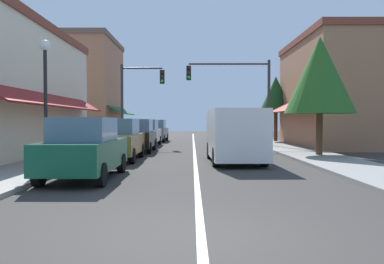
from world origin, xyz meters
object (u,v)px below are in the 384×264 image
Objects in this scene: parked_car_distant_left at (157,131)px; van_in_lane at (236,134)px; tree_right_near at (322,75)px; tree_right_far at (278,94)px; traffic_signal_mast_arm at (241,87)px; parked_car_third_left at (139,136)px; parked_car_far_left at (147,133)px; traffic_signal_left_corner at (138,92)px; parked_car_second_left at (120,140)px; parked_car_nearest_left at (87,149)px; street_lamp_left_near at (47,82)px.

van_in_lane is (4.67, -15.60, 0.27)m from parked_car_distant_left.
tree_right_far is at bearing 86.97° from tree_right_near.
traffic_signal_mast_arm is at bearing 112.37° from tree_right_near.
parked_car_third_left and parked_car_far_left have the same top height.
traffic_signal_left_corner is at bearing -173.30° from parked_car_far_left.
traffic_signal_left_corner is at bearing 93.68° from parked_car_second_left.
van_in_lane is 0.94× the size of traffic_signal_mast_arm.
parked_car_third_left is at bearing -88.59° from parked_car_distant_left.
tree_right_near is at bearing 9.21° from parked_car_second_left.
parked_car_nearest_left is 0.99× the size of parked_car_far_left.
parked_car_distant_left is 0.75× the size of tree_right_near.
traffic_signal_left_corner is 0.98× the size of tree_right_near.
street_lamp_left_near is at bearing -124.51° from tree_right_far.
parked_car_third_left is 13.53m from tree_right_far.
traffic_signal_left_corner is (-0.62, 14.53, 2.70)m from parked_car_nearest_left.
tree_right_far is at bearing 43.57° from parked_car_third_left.
parked_car_distant_left is (0.01, 10.42, 0.00)m from parked_car_third_left.
van_in_lane is 9.55m from traffic_signal_mast_arm.
parked_car_far_left is 0.93× the size of street_lamp_left_near.
parked_car_distant_left is 0.74× the size of traffic_signal_mast_arm.
traffic_signal_mast_arm is 1.00× the size of tree_right_near.
street_lamp_left_near is (-1.30, -12.42, -0.56)m from traffic_signal_left_corner.
parked_car_second_left is at bearing 90.76° from parked_car_nearest_left.
parked_car_distant_left is at bearing 83.51° from street_lamp_left_near.
parked_car_third_left is 9.78m from tree_right_near.
parked_car_far_left is at bearing 91.22° from parked_car_third_left.
tree_right_far is (9.48, -1.23, 2.91)m from parked_car_distant_left.
tree_right_far is at bearing 70.18° from van_in_lane.
parked_car_second_left and parked_car_distant_left have the same top height.
parked_car_far_left is 11.18m from van_in_lane.
traffic_signal_mast_arm is 1.26× the size of street_lamp_left_near.
traffic_signal_left_corner is (-5.42, 10.02, 2.43)m from van_in_lane.
parked_car_far_left is 12.32m from tree_right_near.
parked_car_distant_left is at bearing 172.62° from tree_right_far.
van_in_lane is at bearing -152.35° from tree_right_near.
tree_right_far is at bearing -5.92° from parked_car_distant_left.
traffic_signal_mast_arm reaches higher than tree_right_near.
traffic_signal_mast_arm is at bearing 32.36° from parked_car_third_left.
van_in_lane is at bearing -61.60° from traffic_signal_left_corner.
van_in_lane is 1.01× the size of tree_right_far.
tree_right_near is (8.85, -3.00, 2.90)m from parked_car_third_left.
parked_car_far_left is 0.79× the size of van_in_lane.
traffic_signal_left_corner is at bearing 98.17° from parked_car_third_left.
street_lamp_left_near is at bearing 132.57° from parked_car_nearest_left.
tree_right_far is (9.61, 18.88, 2.91)m from parked_car_nearest_left.
tree_right_far is at bearing 23.03° from traffic_signal_left_corner.
parked_car_distant_left is (0.17, 14.86, 0.00)m from parked_car_second_left.
tree_right_far is at bearing 25.33° from parked_car_far_left.
parked_car_nearest_left is at bearing -88.55° from parked_car_far_left.
tree_right_near reaches higher than tree_right_far.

